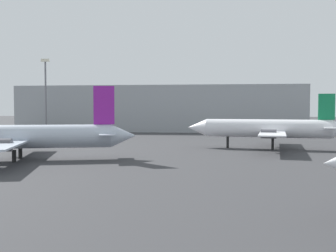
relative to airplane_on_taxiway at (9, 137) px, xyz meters
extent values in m
cylinder|color=#B2BCCC|center=(-0.29, -0.08, 0.01)|extent=(28.00, 10.52, 3.24)
cone|color=#B2BCCC|center=(15.00, 4.09, 0.01)|extent=(4.29, 4.06, 3.24)
cube|color=#B2BCCC|center=(1.06, 0.29, -0.48)|extent=(10.63, 26.92, 0.22)
cube|color=#B2BCCC|center=(12.84, 3.50, 0.33)|extent=(4.11, 7.94, 0.15)
cube|color=purple|center=(12.41, 3.38, 4.32)|extent=(2.88, 1.03, 5.39)
cylinder|color=#4C4C54|center=(1.59, -4.86, -0.64)|extent=(3.06, 2.29, 1.64)
cylinder|color=#4C4C54|center=(-1.09, 5.00, -0.64)|extent=(3.06, 2.29, 1.64)
cube|color=black|center=(1.54, -1.46, -2.42)|extent=(0.56, 0.56, 1.61)
cube|color=black|center=(0.59, 2.04, -2.42)|extent=(0.56, 0.56, 1.61)
cylinder|color=white|center=(36.69, 19.97, 0.34)|extent=(21.30, 6.09, 3.16)
cone|color=white|center=(24.54, 21.69, 0.34)|extent=(3.89, 3.62, 3.16)
cube|color=white|center=(37.74, 19.82, -0.13)|extent=(7.53, 25.58, 0.20)
cube|color=white|center=(46.71, 18.54, 0.66)|extent=(2.95, 7.18, 0.13)
cube|color=#147F4C|center=(46.30, 18.60, 4.11)|extent=(2.67, 0.62, 4.38)
cylinder|color=#4C4C54|center=(36.43, 15.16, -0.29)|extent=(2.68, 1.83, 1.49)
cylinder|color=#4C4C54|center=(37.79, 24.66, -0.29)|extent=(2.68, 1.83, 1.49)
cube|color=black|center=(30.02, 20.92, -2.23)|extent=(0.47, 0.47, 1.99)
cube|color=black|center=(37.50, 18.17, -2.23)|extent=(0.47, 0.47, 1.99)
cube|color=black|center=(37.97, 21.46, -2.23)|extent=(0.47, 0.47, 1.99)
cylinder|color=slate|center=(-20.40, 57.26, 6.85)|extent=(0.50, 0.50, 20.15)
cube|color=#F2EACC|center=(-20.40, 57.26, 17.33)|extent=(2.40, 0.50, 0.80)
cube|color=#999EA3|center=(10.31, 72.26, 3.61)|extent=(85.65, 20.82, 13.67)
camera|label=1|loc=(28.32, -50.88, 4.04)|focal=42.61mm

